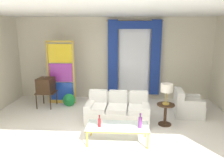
% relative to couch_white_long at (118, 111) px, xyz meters
% --- Properties ---
extents(ground_plane, '(16.00, 16.00, 0.00)m').
position_rel_couch_white_long_xyz_m(ground_plane, '(-0.25, -0.74, -0.30)').
color(ground_plane, white).
extents(wall_rear, '(8.00, 0.12, 3.00)m').
position_rel_couch_white_long_xyz_m(wall_rear, '(-0.25, 2.32, 1.20)').
color(wall_rear, beige).
rests_on(wall_rear, ground).
extents(ceiling_slab, '(8.00, 7.60, 0.04)m').
position_rel_couch_white_long_xyz_m(ceiling_slab, '(-0.25, 0.06, 2.72)').
color(ceiling_slab, white).
extents(curtained_window, '(2.00, 0.17, 2.70)m').
position_rel_couch_white_long_xyz_m(curtained_window, '(0.51, 2.16, 1.44)').
color(curtained_window, white).
rests_on(curtained_window, ground).
extents(couch_white_long, '(1.79, 0.99, 0.86)m').
position_rel_couch_white_long_xyz_m(couch_white_long, '(0.00, 0.00, 0.00)').
color(couch_white_long, white).
rests_on(couch_white_long, ground).
extents(coffee_table, '(1.43, 0.63, 0.41)m').
position_rel_couch_white_long_xyz_m(coffee_table, '(0.04, -1.24, 0.07)').
color(coffee_table, silver).
rests_on(coffee_table, ground).
extents(bottle_blue_decanter, '(0.08, 0.08, 0.35)m').
position_rel_couch_white_long_xyz_m(bottle_blue_decanter, '(0.55, -1.32, 0.25)').
color(bottle_blue_decanter, '#753384').
rests_on(bottle_blue_decanter, coffee_table).
extents(bottle_crystal_tall, '(0.06, 0.06, 0.28)m').
position_rel_couch_white_long_xyz_m(bottle_crystal_tall, '(-0.37, -1.32, 0.22)').
color(bottle_crystal_tall, maroon).
rests_on(bottle_crystal_tall, coffee_table).
extents(vintage_tv, '(0.62, 0.62, 1.35)m').
position_rel_couch_white_long_xyz_m(vintage_tv, '(-2.45, 1.09, 0.42)').
color(vintage_tv, '#382314').
rests_on(vintage_tv, ground).
extents(armchair_white, '(0.88, 0.87, 0.80)m').
position_rel_couch_white_long_xyz_m(armchair_white, '(2.08, 0.56, -0.02)').
color(armchair_white, white).
rests_on(armchair_white, ground).
extents(stained_glass_divider, '(0.95, 0.05, 2.20)m').
position_rel_couch_white_long_xyz_m(stained_glass_divider, '(-2.03, 1.50, 0.75)').
color(stained_glass_divider, gold).
rests_on(stained_glass_divider, ground).
extents(peacock_figurine, '(0.44, 0.60, 0.50)m').
position_rel_couch_white_long_xyz_m(peacock_figurine, '(-1.72, 1.09, -0.08)').
color(peacock_figurine, beige).
rests_on(peacock_figurine, ground).
extents(round_side_table, '(0.48, 0.48, 0.59)m').
position_rel_couch_white_long_xyz_m(round_side_table, '(1.31, -0.19, 0.05)').
color(round_side_table, '#382314').
rests_on(round_side_table, ground).
extents(table_lamp_brass, '(0.32, 0.32, 0.57)m').
position_rel_couch_white_long_xyz_m(table_lamp_brass, '(1.31, -0.19, 0.72)').
color(table_lamp_brass, '#B29338').
rests_on(table_lamp_brass, round_side_table).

